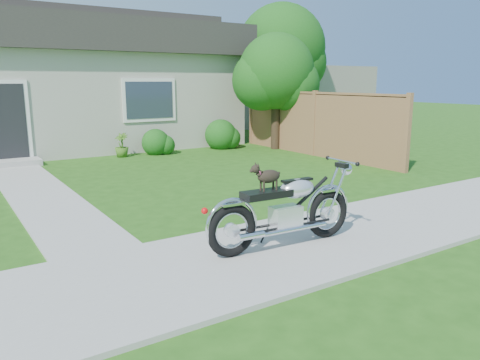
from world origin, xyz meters
name	(u,v)px	position (x,y,z in m)	size (l,w,h in m)	color
ground	(245,258)	(0.00, 0.00, 0.00)	(80.00, 80.00, 0.00)	#235114
sidewalk	(245,256)	(0.00, 0.00, 0.02)	(24.00, 2.20, 0.04)	#9E9B93
walkway	(39,193)	(-1.50, 5.00, 0.01)	(1.20, 8.00, 0.03)	#9E9B93
house	(40,81)	(0.00, 11.99, 2.16)	(12.60, 7.03, 4.50)	beige
fence	(314,124)	(6.30, 5.75, 0.94)	(0.12, 6.62, 1.90)	olive
tree_near	(281,75)	(6.28, 7.37, 2.34)	(2.47, 2.39, 3.66)	#3D2B1C
tree_far	(285,52)	(8.30, 9.71, 3.22)	(3.27, 3.27, 5.02)	#3D2B1C
shrub_row	(76,147)	(0.11, 8.50, 0.39)	(11.31, 1.03, 1.03)	#194E14
potted_plant_right	(122,145)	(1.42, 8.55, 0.35)	(0.39, 0.39, 0.70)	#3B681C
motorcycle_with_dog	(286,209)	(0.63, -0.01, 0.54)	(2.22, 0.60, 1.12)	black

